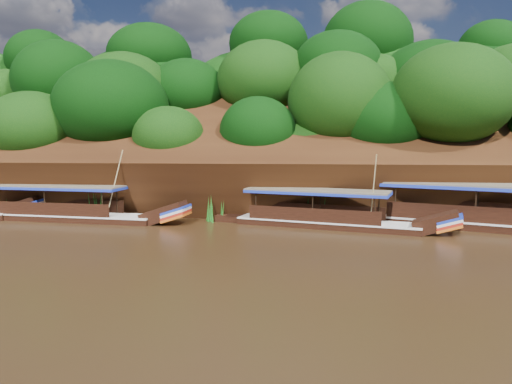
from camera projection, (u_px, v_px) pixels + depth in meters
The scene contains 6 objects.
ground at pixel (296, 256), 22.61m from camera, with size 160.00×160.00×0.00m, color black.
riverbank at pixel (300, 176), 44.89m from camera, with size 120.00×30.06×19.40m.
boat_0 at pixel (508, 221), 28.57m from camera, with size 15.95×8.04×6.03m.
boat_1 at pixel (338, 219), 29.54m from camera, with size 12.95×5.31×4.84m.
boat_2 at pixel (75, 213), 32.14m from camera, with size 14.66×3.56×5.00m.
reeds at pixel (249, 207), 32.25m from camera, with size 48.57×2.72×2.15m.
Camera 1 is at (0.32, -22.23, 5.36)m, focal length 35.00 mm.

